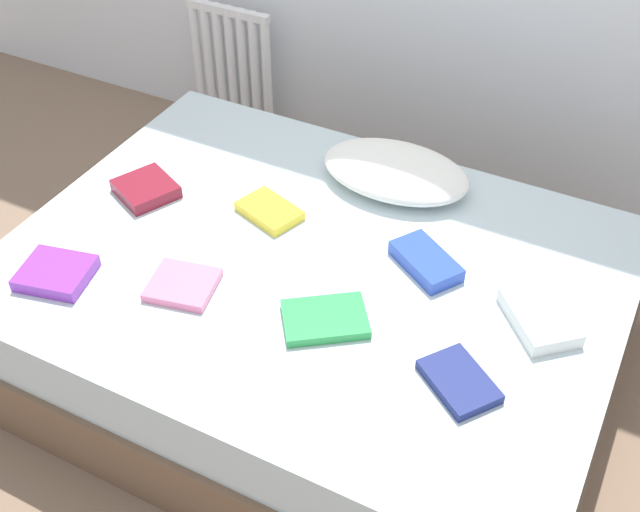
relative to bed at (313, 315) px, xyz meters
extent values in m
plane|color=#7F6651|center=(0.00, 0.00, -0.25)|extent=(8.00, 8.00, 0.00)
cube|color=brown|center=(0.00, 0.00, -0.11)|extent=(2.00, 1.50, 0.28)
cube|color=silver|center=(0.00, 0.00, 0.14)|extent=(1.96, 1.46, 0.22)
cylinder|color=white|center=(-1.27, 1.20, 0.13)|extent=(0.04, 0.04, 0.59)
cylinder|color=white|center=(-1.20, 1.20, 0.13)|extent=(0.04, 0.04, 0.59)
cylinder|color=white|center=(-1.14, 1.20, 0.13)|extent=(0.04, 0.04, 0.59)
cylinder|color=white|center=(-1.07, 1.20, 0.13)|extent=(0.04, 0.04, 0.59)
cylinder|color=white|center=(-1.01, 1.20, 0.13)|extent=(0.04, 0.04, 0.59)
cylinder|color=white|center=(-0.94, 1.20, 0.13)|extent=(0.04, 0.04, 0.59)
cylinder|color=white|center=(-0.88, 1.20, 0.13)|extent=(0.04, 0.04, 0.59)
cube|color=white|center=(-1.07, 1.20, 0.41)|extent=(0.44, 0.04, 0.04)
cube|color=white|center=(-1.07, 1.20, -0.14)|extent=(0.44, 0.04, 0.04)
ellipsoid|color=white|center=(0.07, 0.51, 0.31)|extent=(0.55, 0.35, 0.11)
cube|color=#2847B7|center=(0.34, 0.14, 0.28)|extent=(0.27, 0.24, 0.05)
cube|color=green|center=(0.16, -0.23, 0.27)|extent=(0.30, 0.29, 0.03)
cube|color=pink|center=(-0.30, -0.30, 0.27)|extent=(0.23, 0.22, 0.03)
cube|color=white|center=(0.73, 0.06, 0.28)|extent=(0.29, 0.29, 0.05)
cube|color=maroon|center=(-0.70, 0.04, 0.28)|extent=(0.26, 0.25, 0.05)
cube|color=navy|center=(0.60, -0.27, 0.27)|extent=(0.26, 0.25, 0.03)
cube|color=yellow|center=(-0.25, 0.14, 0.27)|extent=(0.25, 0.20, 0.03)
cube|color=purple|center=(-0.68, -0.45, 0.27)|extent=(0.25, 0.23, 0.04)
camera|label=1|loc=(0.90, -1.70, 1.96)|focal=44.40mm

